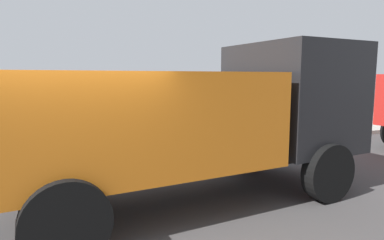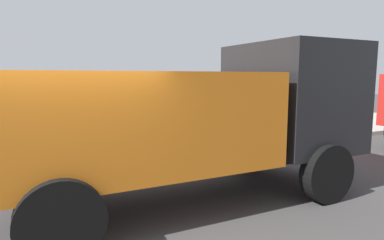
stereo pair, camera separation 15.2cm
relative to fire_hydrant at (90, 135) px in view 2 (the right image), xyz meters
The scene contains 6 objects.
ground_plane 5.27m from the fire_hydrant, 99.83° to the right, with size 80.00×80.00×0.00m, color #423F3F.
sidewalk_curb 1.71m from the fire_hydrant, 123.55° to the left, with size 36.00×5.00×0.15m, color #ADA89E.
fire_hydrant is the anchor object (origin of this frame).
loose_tire 0.24m from the fire_hydrant, 117.87° to the right, with size 1.11×1.11×0.24m, color black.
stop_sign 3.27m from the fire_hydrant, 13.18° to the right, with size 0.76×0.08×2.17m.
dump_truck_orange 4.77m from the fire_hydrant, 73.16° to the right, with size 7.08×3.00×3.00m.
Camera 2 is at (-0.33, -4.87, 2.33)m, focal length 30.97 mm.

